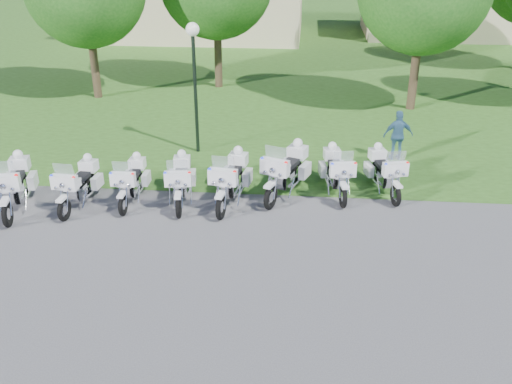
# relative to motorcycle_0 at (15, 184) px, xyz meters

# --- Properties ---
(ground) EXTENTS (100.00, 100.00, 0.00)m
(ground) POSITION_rel_motorcycle_0_xyz_m (6.38, -1.56, -0.73)
(ground) COLOR #4D4D51
(ground) RESTS_ON ground
(grass_lawn) EXTENTS (100.00, 48.00, 0.01)m
(grass_lawn) POSITION_rel_motorcycle_0_xyz_m (6.38, 25.44, -0.73)
(grass_lawn) COLOR #335A1C
(grass_lawn) RESTS_ON ground
(motorcycle_0) EXTENTS (1.23, 2.56, 1.74)m
(motorcycle_0) POSITION_rel_motorcycle_0_xyz_m (0.00, 0.00, 0.00)
(motorcycle_0) COLOR black
(motorcycle_0) RESTS_ON ground
(motorcycle_1) EXTENTS (0.86, 2.31, 1.55)m
(motorcycle_1) POSITION_rel_motorcycle_0_xyz_m (1.68, 0.36, -0.08)
(motorcycle_1) COLOR black
(motorcycle_1) RESTS_ON ground
(motorcycle_2) EXTENTS (0.73, 2.22, 1.49)m
(motorcycle_2) POSITION_rel_motorcycle_0_xyz_m (3.07, 0.76, -0.11)
(motorcycle_2) COLOR black
(motorcycle_2) RESTS_ON ground
(motorcycle_3) EXTENTS (0.97, 2.36, 1.59)m
(motorcycle_3) POSITION_rel_motorcycle_0_xyz_m (4.49, 0.82, -0.06)
(motorcycle_3) COLOR black
(motorcycle_3) RESTS_ON ground
(motorcycle_4) EXTENTS (1.05, 2.55, 1.72)m
(motorcycle_4) POSITION_rel_motorcycle_0_xyz_m (5.92, 0.91, -0.01)
(motorcycle_4) COLOR black
(motorcycle_4) RESTS_ON ground
(motorcycle_5) EXTENTS (1.45, 2.52, 1.77)m
(motorcycle_5) POSITION_rel_motorcycle_0_xyz_m (7.46, 1.60, 0.01)
(motorcycle_5) COLOR black
(motorcycle_5) RESTS_ON ground
(motorcycle_6) EXTENTS (1.03, 2.37, 1.60)m
(motorcycle_6) POSITION_rel_motorcycle_0_xyz_m (8.92, 1.83, -0.06)
(motorcycle_6) COLOR black
(motorcycle_6) RESTS_ON ground
(motorcycle_7) EXTENTS (1.10, 2.28, 1.56)m
(motorcycle_7) POSITION_rel_motorcycle_0_xyz_m (10.34, 2.02, -0.08)
(motorcycle_7) COLOR black
(motorcycle_7) RESTS_ON ground
(lamp_post) EXTENTS (0.44, 0.44, 4.40)m
(lamp_post) POSITION_rel_motorcycle_0_xyz_m (4.25, 4.71, 2.57)
(lamp_post) COLOR black
(lamp_post) RESTS_ON ground
(building_west) EXTENTS (14.56, 8.32, 4.10)m
(building_west) POSITION_rel_motorcycle_0_xyz_m (0.38, 26.44, 1.34)
(building_west) COLOR #C7BB90
(building_west) RESTS_ON ground
(building_east) EXTENTS (11.44, 7.28, 4.10)m
(building_east) POSITION_rel_motorcycle_0_xyz_m (17.38, 28.44, 1.34)
(building_east) COLOR #C7BB90
(building_east) RESTS_ON ground
(bystander_c) EXTENTS (1.04, 0.55, 1.69)m
(bystander_c) POSITION_rel_motorcycle_0_xyz_m (11.05, 4.61, 0.12)
(bystander_c) COLOR #3A678C
(bystander_c) RESTS_ON ground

